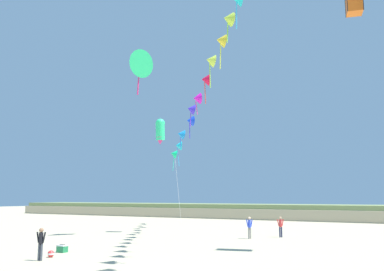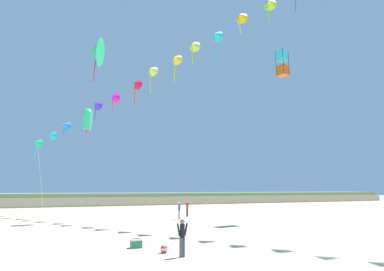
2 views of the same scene
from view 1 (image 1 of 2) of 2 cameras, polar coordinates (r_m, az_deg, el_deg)
name	(u,v)px [view 1 (image 1 of 2)]	position (r m, az deg, el deg)	size (l,w,h in m)	color
dune_ridge	(339,213)	(62.16, 19.87, -10.14)	(120.00, 10.62, 2.15)	tan
person_near_left	(41,242)	(22.93, -20.46, -13.79)	(0.58, 0.22, 1.65)	#474C56
person_near_right	(249,226)	(32.94, 8.07, -12.47)	(0.43, 0.52, 1.70)	gray
person_mid_center	(280,225)	(34.61, 12.31, -12.22)	(0.51, 0.40, 1.64)	#282D4C
kite_banner_string	(224,32)	(33.02, 4.56, 14.33)	(29.17, 30.56, 24.50)	#14EB8A
large_kite_mid_trail	(160,130)	(38.36, -4.48, 0.71)	(1.06, 1.18, 2.46)	#2EE98D
large_kite_high_solo	(139,64)	(36.47, -7.47, 9.90)	(1.81, 2.71, 4.06)	#29D275
beach_cooler	(62,249)	(26.01, -17.75, -14.89)	(0.58, 0.41, 0.46)	#23844C
beach_ball	(51,254)	(24.14, -19.20, -15.41)	(0.36, 0.36, 0.36)	red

